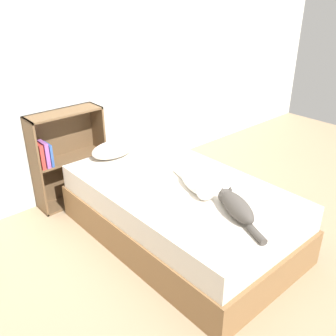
# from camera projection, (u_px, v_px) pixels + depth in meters

# --- Properties ---
(ground_plane) EXTENTS (8.00, 8.00, 0.00)m
(ground_plane) POSITION_uv_depth(u_px,v_px,m) (179.00, 236.00, 3.46)
(ground_plane) COLOR #997F60
(wall_back) EXTENTS (8.00, 0.06, 2.50)m
(wall_back) POSITION_uv_depth(u_px,v_px,m) (88.00, 75.00, 3.85)
(wall_back) COLOR silver
(wall_back) RESTS_ON ground_plane
(bed) EXTENTS (1.21, 2.08, 0.55)m
(bed) POSITION_uv_depth(u_px,v_px,m) (180.00, 212.00, 3.34)
(bed) COLOR brown
(bed) RESTS_ON ground_plane
(pillow) EXTENTS (0.45, 0.28, 0.15)m
(pillow) POSITION_uv_depth(u_px,v_px,m) (113.00, 150.00, 3.71)
(pillow) COLOR white
(pillow) RESTS_ON bed
(cat_light) EXTENTS (0.25, 0.60, 0.17)m
(cat_light) POSITION_uv_depth(u_px,v_px,m) (198.00, 185.00, 3.07)
(cat_light) COLOR white
(cat_light) RESTS_ON bed
(cat_dark) EXTENTS (0.32, 0.58, 0.15)m
(cat_dark) POSITION_uv_depth(u_px,v_px,m) (236.00, 206.00, 2.76)
(cat_dark) COLOR #47423D
(cat_dark) RESTS_ON bed
(bookshelf) EXTENTS (0.74, 0.26, 0.99)m
(bookshelf) POSITION_uv_depth(u_px,v_px,m) (65.00, 156.00, 3.84)
(bookshelf) COLOR brown
(bookshelf) RESTS_ON ground_plane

